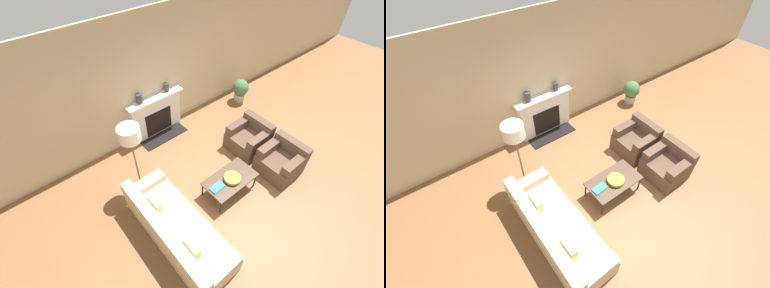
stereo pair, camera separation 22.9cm
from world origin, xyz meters
TOP-DOWN VIEW (x-y plane):
  - ground_plane at (0.00, 0.00)m, footprint 18.00×18.00m
  - wall_back at (0.00, 2.65)m, footprint 18.00×0.06m
  - fireplace at (-0.17, 2.50)m, footprint 1.43×0.59m
  - couch at (-1.51, -0.04)m, footprint 0.85×2.22m
  - armchair_near at (1.15, -0.24)m, footprint 0.80×0.80m
  - armchair_far at (1.15, 0.66)m, footprint 0.80×0.80m
  - coffee_table at (-0.09, 0.07)m, footprint 1.06×0.59m
  - bowl at (-0.08, 0.04)m, footprint 0.33×0.33m
  - book at (-0.43, 0.08)m, footprint 0.30×0.18m
  - floor_lamp at (-1.41, 1.31)m, footprint 0.39×0.39m
  - mantel_vase_left at (-0.53, 2.52)m, footprint 0.13×0.13m
  - mantel_vase_center_left at (0.20, 2.52)m, footprint 0.11×0.11m
  - potted_plant at (2.39, 2.09)m, footprint 0.45×0.45m

SIDE VIEW (x-z plane):
  - ground_plane at x=0.00m, z-range 0.00..0.00m
  - couch at x=-1.51m, z-range -0.09..0.66m
  - armchair_near at x=1.15m, z-range -0.07..0.66m
  - armchair_far at x=1.15m, z-range -0.07..0.66m
  - potted_plant at x=2.39m, z-range 0.05..0.70m
  - coffee_table at x=-0.09m, z-range 0.17..0.57m
  - book at x=-0.43m, z-range 0.40..0.43m
  - bowl at x=-0.08m, z-range 0.41..0.49m
  - fireplace at x=-0.17m, z-range -0.01..1.03m
  - mantel_vase_center_left at x=0.20m, z-range 1.04..1.24m
  - mantel_vase_left at x=-0.53m, z-range 1.04..1.26m
  - floor_lamp at x=-1.41m, z-range 0.56..2.20m
  - wall_back at x=0.00m, z-range 0.00..2.90m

